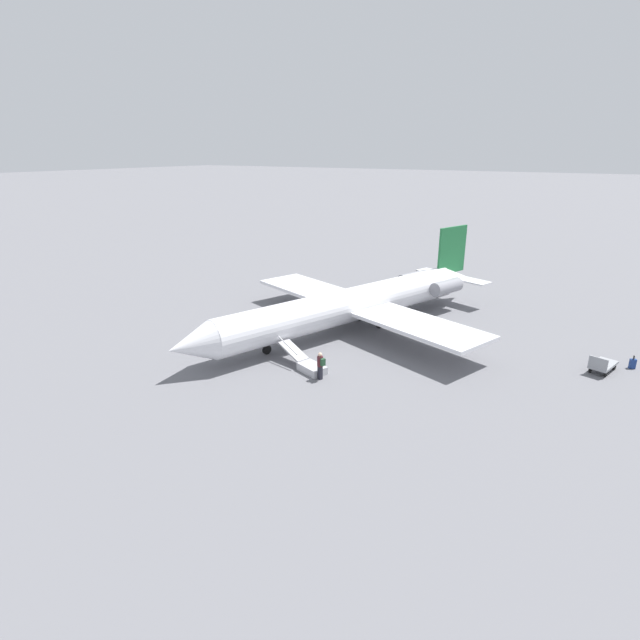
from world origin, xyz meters
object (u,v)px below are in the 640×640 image
(passenger, at_px, (320,364))
(luggage_cart, at_px, (602,365))
(suitcase, at_px, (633,364))
(boarding_stairs, at_px, (308,365))
(airplane_main, at_px, (357,303))

(passenger, xyz_separation_m, luggage_cart, (-10.21, 14.53, -0.54))
(luggage_cart, distance_m, suitcase, 2.26)
(passenger, distance_m, suitcase, 20.01)
(boarding_stairs, xyz_separation_m, passenger, (0.71, 1.36, 0.63))
(boarding_stairs, relative_size, passenger, 2.37)
(airplane_main, relative_size, passenger, 16.32)
(passenger, bearing_deg, boarding_stairs, -8.35)
(boarding_stairs, height_order, luggage_cart, boarding_stairs)
(luggage_cart, bearing_deg, boarding_stairs, -43.51)
(airplane_main, height_order, boarding_stairs, airplane_main)
(boarding_stairs, height_order, passenger, passenger)
(boarding_stairs, relative_size, luggage_cart, 1.71)
(airplane_main, xyz_separation_m, suitcase, (-2.43, 18.57, -1.71))
(boarding_stairs, bearing_deg, suitcase, -128.51)
(passenger, bearing_deg, airplane_main, -56.31)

